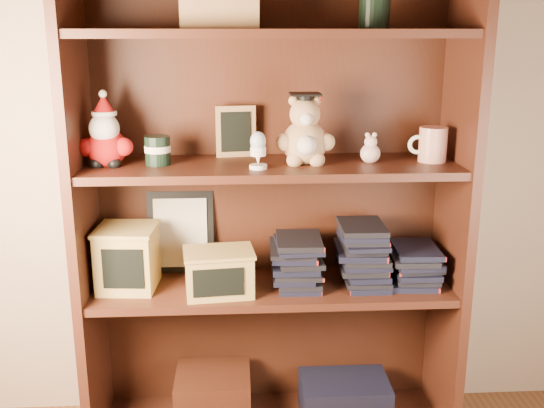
{
  "coord_description": "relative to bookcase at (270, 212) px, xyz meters",
  "views": [
    {
      "loc": [
        -0.32,
        -0.61,
        1.35
      ],
      "look_at": [
        -0.21,
        1.3,
        0.82
      ],
      "focal_mm": 42.0,
      "sensor_mm": 36.0,
      "label": 1
    }
  ],
  "objects": [
    {
      "name": "bookcase",
      "position": [
        0.0,
        0.0,
        0.0
      ],
      "size": [
        1.2,
        0.35,
        1.6
      ],
      "color": "#3F1D12",
      "rests_on": "ground"
    },
    {
      "name": "shelf_lower",
      "position": [
        0.0,
        -0.05,
        -0.24
      ],
      "size": [
        1.14,
        0.33,
        0.02
      ],
      "color": "#3F1D12",
      "rests_on": "ground"
    },
    {
      "name": "shelf_upper",
      "position": [
        0.0,
        -0.05,
        0.16
      ],
      "size": [
        1.14,
        0.33,
        0.02
      ],
      "color": "#3F1D12",
      "rests_on": "ground"
    },
    {
      "name": "santa_plush",
      "position": [
        -0.5,
        -0.06,
        0.26
      ],
      "size": [
        0.17,
        0.12,
        0.23
      ],
      "color": "#A50F0F",
      "rests_on": "shelf_upper"
    },
    {
      "name": "teachers_tin",
      "position": [
        -0.34,
        -0.05,
        0.22
      ],
      "size": [
        0.08,
        0.08,
        0.09
      ],
      "color": "black",
      "rests_on": "shelf_upper"
    },
    {
      "name": "chalkboard_plaque",
      "position": [
        -0.11,
        0.06,
        0.25
      ],
      "size": [
        0.13,
        0.08,
        0.16
      ],
      "color": "#9E7547",
      "rests_on": "shelf_upper"
    },
    {
      "name": "egg_cup",
      "position": [
        -0.04,
        -0.13,
        0.23
      ],
      "size": [
        0.05,
        0.05,
        0.11
      ],
      "color": "white",
      "rests_on": "shelf_upper"
    },
    {
      "name": "grad_teddy_bear",
      "position": [
        0.1,
        -0.06,
        0.26
      ],
      "size": [
        0.18,
        0.16,
        0.22
      ],
      "color": "tan",
      "rests_on": "shelf_upper"
    },
    {
      "name": "pink_figurine",
      "position": [
        0.31,
        -0.05,
        0.21
      ],
      "size": [
        0.06,
        0.06,
        0.1
      ],
      "color": "beige",
      "rests_on": "shelf_upper"
    },
    {
      "name": "teacher_mug",
      "position": [
        0.5,
        -0.05,
        0.23
      ],
      "size": [
        0.12,
        0.09,
        0.11
      ],
      "color": "silver",
      "rests_on": "shelf_upper"
    },
    {
      "name": "certificate_frame",
      "position": [
        -0.3,
        0.09,
        -0.09
      ],
      "size": [
        0.22,
        0.06,
        0.28
      ],
      "color": "black",
      "rests_on": "shelf_lower"
    },
    {
      "name": "treats_box",
      "position": [
        -0.46,
        -0.05,
        -0.13
      ],
      "size": [
        0.2,
        0.2,
        0.2
      ],
      "color": "tan",
      "rests_on": "shelf_lower"
    },
    {
      "name": "pencils_box",
      "position": [
        -0.17,
        -0.12,
        -0.16
      ],
      "size": [
        0.23,
        0.18,
        0.14
      ],
      "color": "tan",
      "rests_on": "shelf_lower"
    },
    {
      "name": "book_stack_left",
      "position": [
        0.08,
        -0.05,
        -0.15
      ],
      "size": [
        0.14,
        0.2,
        0.16
      ],
      "color": "black",
      "rests_on": "shelf_lower"
    },
    {
      "name": "book_stack_mid",
      "position": [
        0.29,
        -0.05,
        -0.13
      ],
      "size": [
        0.14,
        0.2,
        0.19
      ],
      "color": "black",
      "rests_on": "shelf_lower"
    },
    {
      "name": "book_stack_right",
      "position": [
        0.46,
        -0.05,
        -0.17
      ],
      "size": [
        0.14,
        0.2,
        0.11
      ],
      "color": "black",
      "rests_on": "shelf_lower"
    }
  ]
}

